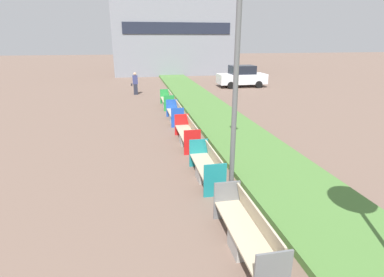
{
  "coord_description": "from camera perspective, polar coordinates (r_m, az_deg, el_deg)",
  "views": [
    {
      "loc": [
        -1.07,
        2.82,
        4.04
      ],
      "look_at": [
        0.9,
        12.95,
        0.6
      ],
      "focal_mm": 28.0,
      "sensor_mm": 36.0,
      "label": 1
    }
  ],
  "objects": [
    {
      "name": "parked_car_distant",
      "position": [
        27.18,
        9.46,
        11.58
      ],
      "size": [
        4.21,
        2.0,
        1.86
      ],
      "rotation": [
        0.0,
        0.0,
        0.0
      ],
      "color": "silver",
      "rests_on": "ground"
    },
    {
      "name": "building_backdrop",
      "position": [
        38.18,
        -3.58,
        19.36
      ],
      "size": [
        14.07,
        7.32,
        9.37
      ],
      "color": "gray",
      "rests_on": "ground"
    },
    {
      "name": "bench_teal_frame",
      "position": [
        9.0,
        2.89,
        -5.67
      ],
      "size": [
        0.65,
        2.11,
        0.94
      ],
      "color": "#9E9B96",
      "rests_on": "ground"
    },
    {
      "name": "bench_green_frame",
      "position": [
        18.78,
        -4.69,
        7.11
      ],
      "size": [
        0.65,
        2.3,
        0.94
      ],
      "color": "#9E9B96",
      "rests_on": "ground"
    },
    {
      "name": "bench_red_frame",
      "position": [
        12.03,
        -0.86,
        0.72
      ],
      "size": [
        0.65,
        2.47,
        0.94
      ],
      "color": "#9E9B96",
      "rests_on": "ground"
    },
    {
      "name": "planter_grass_strip",
      "position": [
        10.87,
        12.99,
        -3.37
      ],
      "size": [
        2.8,
        120.0,
        0.18
      ],
      "color": "#4C7A38",
      "rests_on": "ground"
    },
    {
      "name": "bench_grey_frame",
      "position": [
        6.27,
        10.42,
        -17.61
      ],
      "size": [
        0.65,
        2.46,
        0.94
      ],
      "color": "#9E9B96",
      "rests_on": "ground"
    },
    {
      "name": "bench_blue_frame",
      "position": [
        15.38,
        -3.19,
        4.6
      ],
      "size": [
        0.65,
        2.18,
        0.94
      ],
      "color": "#9E9B96",
      "rests_on": "ground"
    },
    {
      "name": "street_lamp_post",
      "position": [
        7.94,
        8.75,
        19.17
      ],
      "size": [
        0.24,
        0.44,
        7.57
      ],
      "color": "#56595B",
      "rests_on": "ground"
    },
    {
      "name": "pedestrian_walking",
      "position": [
        23.41,
        -10.76,
        10.27
      ],
      "size": [
        0.53,
        0.24,
        1.67
      ],
      "color": "#232633",
      "rests_on": "ground"
    }
  ]
}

